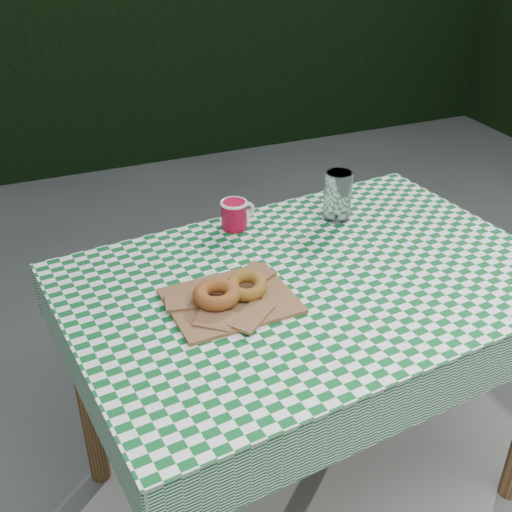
{
  "coord_description": "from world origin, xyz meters",
  "views": [
    {
      "loc": [
        -0.52,
        -1.0,
        1.61
      ],
      "look_at": [
        0.01,
        0.27,
        0.79
      ],
      "focal_mm": 44.81,
      "sensor_mm": 36.0,
      "label": 1
    }
  ],
  "objects_px": {
    "paper_bag": "(231,300)",
    "coffee_mug": "(234,215)",
    "table": "(307,392)",
    "drinking_glass": "(338,196)"
  },
  "relations": [
    {
      "from": "paper_bag",
      "to": "coffee_mug",
      "type": "height_order",
      "value": "coffee_mug"
    },
    {
      "from": "coffee_mug",
      "to": "paper_bag",
      "type": "bearing_deg",
      "value": -127.37
    },
    {
      "from": "coffee_mug",
      "to": "table",
      "type": "bearing_deg",
      "value": -89.51
    },
    {
      "from": "paper_bag",
      "to": "coffee_mug",
      "type": "distance_m",
      "value": 0.37
    },
    {
      "from": "table",
      "to": "coffee_mug",
      "type": "relative_size",
      "value": 8.2
    },
    {
      "from": "table",
      "to": "paper_bag",
      "type": "relative_size",
      "value": 4.11
    },
    {
      "from": "paper_bag",
      "to": "drinking_glass",
      "type": "xyz_separation_m",
      "value": [
        0.43,
        0.28,
        0.06
      ]
    },
    {
      "from": "paper_bag",
      "to": "coffee_mug",
      "type": "xyz_separation_m",
      "value": [
        0.14,
        0.34,
        0.03
      ]
    },
    {
      "from": "coffee_mug",
      "to": "drinking_glass",
      "type": "relative_size",
      "value": 1.0
    },
    {
      "from": "table",
      "to": "paper_bag",
      "type": "xyz_separation_m",
      "value": [
        -0.23,
        -0.03,
        0.39
      ]
    }
  ]
}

